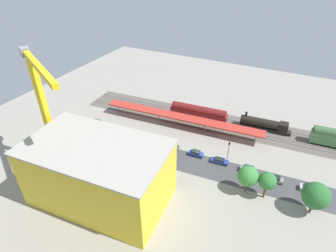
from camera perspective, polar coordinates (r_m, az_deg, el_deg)
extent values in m
plane|color=gray|center=(80.66, 6.35, -6.35)|extent=(158.42, 158.42, 0.00)
cube|color=#5B544C|center=(96.63, 10.63, 0.61)|extent=(99.65, 19.51, 0.01)
cube|color=#424244|center=(78.21, 5.46, -7.76)|extent=(99.38, 15.17, 0.01)
cube|color=#9E9EA8|center=(99.36, 11.22, 1.64)|extent=(98.82, 6.31, 0.12)
cube|color=#9E9EA8|center=(98.16, 10.98, 1.25)|extent=(98.82, 6.31, 0.12)
cube|color=#9E9EA8|center=(94.93, 10.30, 0.14)|extent=(98.82, 6.31, 0.12)
cube|color=#9E9EA8|center=(93.75, 10.03, -0.29)|extent=(98.82, 6.31, 0.12)
cube|color=#B73328|center=(91.25, 2.76, 1.89)|extent=(54.34, 7.49, 0.40)
cylinder|color=slate|center=(88.60, 17.69, -2.43)|extent=(0.30, 0.30, 3.56)
cylinder|color=slate|center=(90.35, 7.56, -0.23)|extent=(0.30, 0.30, 3.56)
cylinder|color=slate|center=(94.90, -1.89, 1.84)|extent=(0.30, 0.30, 3.56)
cylinder|color=slate|center=(101.86, -10.27, 3.63)|extent=(0.30, 0.30, 3.56)
cube|color=black|center=(96.79, 19.40, -0.45)|extent=(16.42, 3.56, 1.00)
cylinder|color=black|center=(95.81, 18.85, 0.67)|extent=(13.83, 3.68, 2.83)
cube|color=black|center=(96.29, 22.77, -0.47)|extent=(2.79, 3.18, 3.69)
cylinder|color=black|center=(94.96, 15.92, 2.42)|extent=(0.70, 0.70, 1.40)
cube|color=black|center=(95.95, 6.21, 0.99)|extent=(17.65, 3.43, 0.60)
cube|color=maroon|center=(94.78, 6.29, 2.15)|extent=(19.63, 4.14, 3.92)
cylinder|color=maroon|center=(93.67, 6.37, 3.31)|extent=(18.85, 4.09, 2.93)
cube|color=black|center=(78.56, 27.09, -11.77)|extent=(3.75, 2.10, 0.30)
cube|color=silver|center=(78.20, 27.19, -11.48)|extent=(4.44, 2.23, 0.80)
cube|color=#1E2328|center=(77.74, 27.32, -11.09)|extent=(2.54, 1.85, 0.64)
cube|color=black|center=(77.75, 21.19, -10.52)|extent=(3.53, 1.74, 0.30)
cube|color=gray|center=(77.40, 21.27, -10.23)|extent=(4.20, 1.82, 0.78)
cube|color=#1E2328|center=(76.97, 21.37, -9.87)|extent=(2.36, 1.57, 0.55)
cube|color=black|center=(78.38, 16.23, -8.96)|extent=(3.69, 2.10, 0.30)
cube|color=gray|center=(78.00, 16.29, -8.63)|extent=(4.36, 2.24, 0.89)
cube|color=#1E2328|center=(77.55, 16.37, -8.24)|extent=(2.50, 1.85, 0.51)
cube|color=black|center=(79.30, 10.56, -7.45)|extent=(4.12, 2.04, 0.30)
cube|color=navy|center=(78.98, 10.60, -7.17)|extent=(4.88, 2.17, 0.71)
cube|color=#1E2328|center=(78.59, 10.64, -6.83)|extent=(2.78, 1.78, 0.52)
cube|color=black|center=(80.87, 5.78, -6.05)|extent=(3.68, 2.02, 0.30)
cube|color=navy|center=(80.52, 5.80, -5.74)|extent=(4.36, 2.14, 0.81)
cube|color=#1E2328|center=(80.09, 5.83, -5.35)|extent=(2.49, 1.78, 0.59)
cube|color=black|center=(83.19, 0.87, -4.57)|extent=(3.42, 1.75, 0.30)
cube|color=#474C51|center=(82.83, 0.87, -4.25)|extent=(4.07, 1.83, 0.86)
cube|color=#1E2328|center=(82.37, 0.88, -3.82)|extent=(2.29, 1.59, 0.69)
cube|color=black|center=(85.83, -3.91, -3.31)|extent=(3.74, 2.08, 0.30)
cube|color=black|center=(85.49, -3.93, -2.99)|extent=(4.42, 2.22, 0.88)
cube|color=#1E2328|center=(85.08, -3.95, -2.61)|extent=(2.53, 1.81, 0.51)
cube|color=yellow|center=(65.88, -14.06, -9.52)|extent=(32.09, 19.89, 14.83)
cube|color=#ADA89E|center=(61.11, -15.01, -4.24)|extent=(32.72, 20.53, 0.40)
cube|color=gray|center=(83.42, -21.64, -6.85)|extent=(3.60, 3.60, 1.20)
cube|color=yellow|center=(75.59, -23.84, 1.63)|extent=(1.40, 1.40, 30.06)
cube|color=yellow|center=(61.93, -25.13, 10.85)|extent=(20.11, 11.59, 1.20)
cube|color=gray|center=(73.82, -27.51, 13.51)|extent=(3.06, 2.90, 2.00)
cube|color=black|center=(82.11, -11.22, -5.82)|extent=(8.54, 2.46, 0.50)
cube|color=silver|center=(80.46, -10.73, -5.02)|extent=(6.40, 2.66, 3.15)
cube|color=maroon|center=(82.83, -13.14, -4.40)|extent=(2.21, 2.56, 2.48)
cube|color=black|center=(76.50, -1.69, -8.45)|extent=(8.63, 2.45, 0.50)
cube|color=silver|center=(75.04, -1.00, -7.71)|extent=(6.58, 2.63, 2.88)
cube|color=#334C8C|center=(76.77, -3.91, -7.02)|extent=(2.13, 2.49, 2.21)
cylinder|color=brown|center=(72.56, 27.44, -14.93)|extent=(0.43, 0.43, 2.63)
sphere|color=#2D7233|center=(70.64, 28.04, -13.35)|extent=(4.39, 4.39, 4.39)
cylinder|color=brown|center=(71.55, 15.82, -11.97)|extent=(0.41, 0.41, 3.50)
sphere|color=#38843D|center=(69.20, 16.26, -9.91)|extent=(4.99, 4.99, 4.99)
cylinder|color=brown|center=(72.38, 27.52, -14.68)|extent=(0.58, 0.58, 3.36)
sphere|color=#28662D|center=(69.87, 28.32, -12.55)|extent=(5.98, 5.98, 5.98)
cylinder|color=brown|center=(71.48, 19.40, -12.62)|extent=(0.53, 0.53, 3.89)
sphere|color=#2D7233|center=(69.19, 19.92, -10.63)|extent=(4.19, 4.19, 4.19)
cylinder|color=brown|center=(86.56, -14.32, -2.78)|extent=(0.41, 0.41, 3.45)
sphere|color=#28662D|center=(84.40, -14.68, -0.63)|extent=(6.20, 6.20, 6.20)
cylinder|color=brown|center=(79.31, -8.04, -5.58)|extent=(0.55, 0.55, 3.67)
sphere|color=#2D7233|center=(77.34, -8.22, -3.69)|extent=(4.06, 4.06, 4.06)
cylinder|color=#333333|center=(78.35, 12.30, -5.58)|extent=(0.16, 0.16, 5.97)
cube|color=black|center=(76.30, 12.60, -3.56)|extent=(0.36, 0.36, 0.90)
sphere|color=red|center=(76.51, 12.42, -3.70)|extent=(0.20, 0.20, 0.20)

